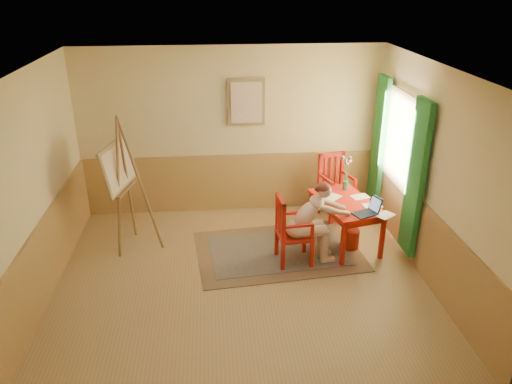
{
  "coord_description": "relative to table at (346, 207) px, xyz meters",
  "views": [
    {
      "loc": [
        -0.33,
        -5.61,
        3.8
      ],
      "look_at": [
        0.25,
        0.55,
        1.05
      ],
      "focal_mm": 34.55,
      "sensor_mm": 36.0,
      "label": 1
    }
  ],
  "objects": [
    {
      "name": "figure",
      "position": [
        -0.6,
        -0.43,
        0.04
      ],
      "size": [
        0.91,
        0.42,
        1.21
      ],
      "color": "beige",
      "rests_on": "room"
    },
    {
      "name": "chair_left",
      "position": [
        -0.89,
        -0.43,
        -0.12
      ],
      "size": [
        0.5,
        0.48,
        1.01
      ],
      "color": "red",
      "rests_on": "room"
    },
    {
      "name": "vase",
      "position": [
        0.1,
        0.44,
        0.33
      ],
      "size": [
        0.18,
        0.26,
        0.53
      ],
      "color": "#3F724C",
      "rests_on": "table"
    },
    {
      "name": "wainscot",
      "position": [
        -1.62,
        -0.03,
        -0.13
      ],
      "size": [
        5.0,
        4.5,
        1.0
      ],
      "color": "#B68B4A",
      "rests_on": "room"
    },
    {
      "name": "laptop",
      "position": [
        0.2,
        -0.42,
        0.14
      ],
      "size": [
        0.43,
        0.35,
        0.23
      ],
      "color": "#1E2338",
      "rests_on": "table"
    },
    {
      "name": "wastebasket",
      "position": [
        0.07,
        -0.12,
        -0.48
      ],
      "size": [
        0.28,
        0.28,
        0.3
      ],
      "primitive_type": "cylinder",
      "rotation": [
        0.0,
        0.0,
        -0.01
      ],
      "color": "#B22111",
      "rests_on": "room"
    },
    {
      "name": "rug",
      "position": [
        -1.02,
        -0.13,
        -0.62
      ],
      "size": [
        2.54,
        1.83,
        0.02
      ],
      "color": "#8C7251",
      "rests_on": "room"
    },
    {
      "name": "table",
      "position": [
        0.0,
        0.0,
        0.0
      ],
      "size": [
        0.97,
        1.33,
        0.72
      ],
      "color": "red",
      "rests_on": "room"
    },
    {
      "name": "easel",
      "position": [
        -3.27,
        0.27,
        0.58
      ],
      "size": [
        0.76,
        0.91,
        2.04
      ],
      "color": "olive",
      "rests_on": "room"
    },
    {
      "name": "room",
      "position": [
        -1.62,
        -0.82,
        0.77
      ],
      "size": [
        5.04,
        4.54,
        2.84
      ],
      "color": "tan",
      "rests_on": "ground"
    },
    {
      "name": "papers",
      "position": [
        0.21,
        -0.1,
        0.09
      ],
      "size": [
        0.91,
        0.97,
        0.0
      ],
      "color": "white",
      "rests_on": "table"
    },
    {
      "name": "chair_back",
      "position": [
        0.08,
        0.98,
        -0.09
      ],
      "size": [
        0.6,
        0.61,
        1.08
      ],
      "color": "red",
      "rests_on": "room"
    },
    {
      "name": "wall_portrait",
      "position": [
        -1.37,
        1.38,
        1.27
      ],
      "size": [
        0.6,
        0.05,
        0.76
      ],
      "color": "#92774E",
      "rests_on": "room"
    },
    {
      "name": "window",
      "position": [
        0.8,
        0.28,
        0.71
      ],
      "size": [
        0.12,
        2.01,
        2.2
      ],
      "color": "white",
      "rests_on": "room"
    }
  ]
}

